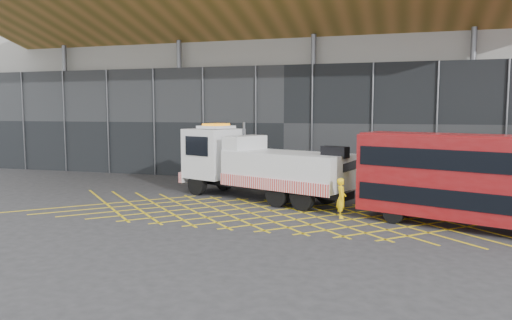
% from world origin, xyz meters
% --- Properties ---
extents(ground_plane, '(120.00, 120.00, 0.00)m').
position_xyz_m(ground_plane, '(0.00, 0.00, 0.00)').
color(ground_plane, '#2A2A2D').
extents(road_markings, '(24.76, 7.16, 0.01)m').
position_xyz_m(road_markings, '(4.00, 0.00, 0.01)').
color(road_markings, yellow).
rests_on(road_markings, ground_plane).
extents(construction_building, '(55.00, 23.97, 18.00)m').
position_xyz_m(construction_building, '(1.92, 18.40, 8.98)').
color(construction_building, gray).
rests_on(construction_building, ground_plane).
extents(recovery_truck, '(11.75, 6.45, 4.19)m').
position_xyz_m(recovery_truck, '(2.37, 3.71, 1.94)').
color(recovery_truck, black).
rests_on(recovery_truck, ground_plane).
extents(bus_towed, '(9.74, 5.49, 3.91)m').
position_xyz_m(bus_towed, '(12.98, -0.49, 2.17)').
color(bus_towed, maroon).
rests_on(bus_towed, ground_plane).
extents(worker, '(0.55, 0.74, 1.83)m').
position_xyz_m(worker, '(7.48, 0.15, 0.92)').
color(worker, yellow).
rests_on(worker, ground_plane).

